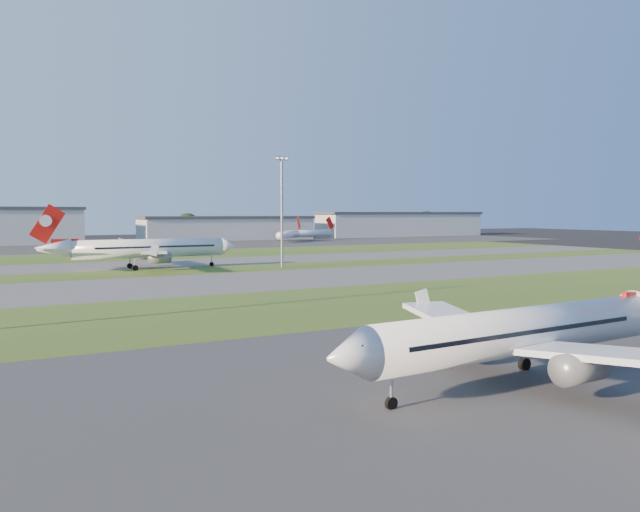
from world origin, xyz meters
TOP-DOWN VIEW (x-y plane):
  - grass_strip_a at (0.00, 52.00)m, footprint 300.00×34.00m
  - taxiway_a at (0.00, 85.00)m, footprint 300.00×32.00m
  - grass_strip_b at (0.00, 110.00)m, footprint 300.00×18.00m
  - taxiway_b at (0.00, 132.00)m, footprint 300.00×26.00m
  - grass_strip_c at (0.00, 165.00)m, footprint 300.00×40.00m
  - apron_far at (0.00, 225.00)m, footprint 400.00×80.00m
  - airliner_parked at (-10.60, 9.55)m, footprint 35.20×29.82m
  - airliner_taxiing at (-13.32, 119.58)m, footprint 41.96×35.65m
  - mini_jet_near at (71.79, 222.23)m, footprint 21.32×21.58m
  - mini_jet_far at (85.92, 230.82)m, footprint 28.26×8.90m
  - light_mast_centre at (15.00, 108.00)m, footprint 3.20×0.70m
  - hangar_east at (55.00, 255.00)m, footprint 81.60×23.00m
  - hangar_far_east at (155.00, 255.00)m, footprint 96.90×23.00m
  - tree_mid_west at (-20.00, 266.00)m, footprint 9.90×9.90m
  - tree_mid_east at (40.00, 269.00)m, footprint 11.55×11.55m
  - tree_east at (115.00, 267.00)m, footprint 10.45×10.45m
  - tree_far_east at (185.00, 271.00)m, footprint 12.65×12.65m

SIDE VIEW (x-z plane):
  - grass_strip_a at x=0.00m, z-range 0.00..0.01m
  - taxiway_a at x=0.00m, z-range 0.00..0.01m
  - grass_strip_b at x=0.00m, z-range 0.00..0.01m
  - taxiway_b at x=0.00m, z-range 0.00..0.01m
  - grass_strip_c at x=0.00m, z-range 0.00..0.01m
  - apron_far at x=0.00m, z-range 0.00..0.01m
  - mini_jet_near at x=71.79m, z-range -1.46..8.02m
  - mini_jet_far at x=85.92m, z-range -1.46..8.02m
  - airliner_parked at x=-10.60m, z-range -1.63..9.34m
  - airliner_taxiing at x=-13.32m, z-range -1.95..11.16m
  - hangar_east at x=55.00m, z-range 0.04..11.24m
  - tree_mid_west at x=-20.00m, z-range 0.44..11.24m
  - tree_east at x=115.00m, z-range 0.46..11.86m
  - hangar_far_east at x=155.00m, z-range 0.04..13.24m
  - tree_mid_east at x=40.00m, z-range 0.51..13.11m
  - tree_far_east at x=185.00m, z-range 0.56..14.36m
  - light_mast_centre at x=15.00m, z-range 1.91..27.71m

